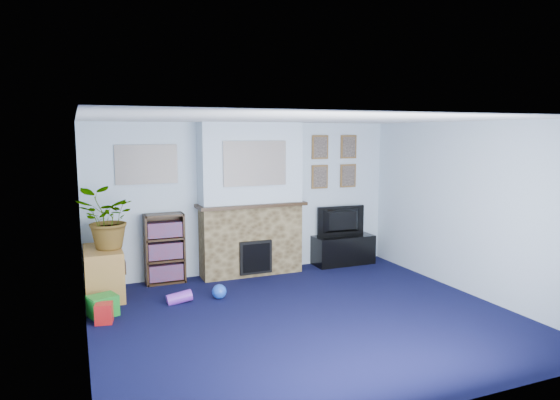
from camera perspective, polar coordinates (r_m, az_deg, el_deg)
name	(u,v)px	position (r m, az deg, el deg)	size (l,w,h in m)	color
floor	(306,317)	(6.28, 3.03, -13.23)	(5.00, 4.50, 0.01)	black
ceiling	(308,119)	(5.87, 3.20, 9.22)	(5.00, 4.50, 0.01)	white
wall_back	(247,198)	(8.02, -3.83, 0.22)	(5.00, 0.04, 2.40)	silver
wall_front	(432,268)	(4.10, 16.94, -7.42)	(5.00, 0.04, 2.40)	silver
wall_left	(82,238)	(5.39, -21.67, -4.02)	(0.04, 4.50, 2.40)	silver
wall_right	(470,209)	(7.38, 20.91, -0.93)	(0.04, 4.50, 2.40)	silver
chimney_breast	(251,201)	(7.83, -3.35, -0.07)	(1.72, 0.50, 2.40)	brown
collage_main	(255,163)	(7.58, -2.86, 4.20)	(1.00, 0.03, 0.68)	gray
collage_left	(147,164)	(7.60, -15.00, 3.95)	(0.90, 0.03, 0.58)	gray
portrait_tl	(320,147)	(8.45, 4.59, 6.04)	(0.30, 0.03, 0.40)	brown
portrait_tr	(349,147)	(8.71, 7.84, 6.04)	(0.30, 0.03, 0.40)	brown
portrait_bl	(320,177)	(8.48, 4.56, 2.66)	(0.30, 0.03, 0.40)	brown
portrait_br	(348,176)	(8.74, 7.78, 2.77)	(0.30, 0.03, 0.40)	brown
tv_stand	(343,251)	(8.68, 7.22, -5.79)	(1.04, 0.44, 0.49)	black
television	(343,221)	(8.59, 7.21, -2.41)	(0.87, 0.11, 0.50)	black
bookshelf	(165,250)	(7.69, -13.05, -5.58)	(0.58, 0.28, 1.05)	black
sideboard	(104,272)	(7.30, -19.51, -7.79)	(0.49, 0.88, 0.68)	#AE7A37
potted_plant	(105,219)	(7.09, -19.36, -2.06)	(0.74, 0.64, 0.82)	#26661E
mantel_clock	(252,199)	(7.79, -3.21, 0.15)	(0.11, 0.06, 0.15)	gold
mantel_candle	(272,197)	(7.90, -0.98, 0.34)	(0.05, 0.05, 0.17)	#B2BFC6
mantel_teddy	(219,201)	(7.63, -6.98, -0.09)	(0.14, 0.14, 0.14)	gray
mantel_can	(295,197)	(8.06, 1.78, 0.35)	(0.06, 0.06, 0.12)	red
green_crate	(103,305)	(6.64, -19.60, -11.23)	(0.33, 0.26, 0.26)	#198C26
toy_ball	(219,292)	(6.95, -6.96, -10.42)	(0.20, 0.20, 0.20)	blue
toy_block	(104,314)	(6.42, -19.47, -12.17)	(0.19, 0.19, 0.24)	red
toy_tube	(179,298)	(6.87, -11.41, -10.89)	(0.15, 0.15, 0.33)	purple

